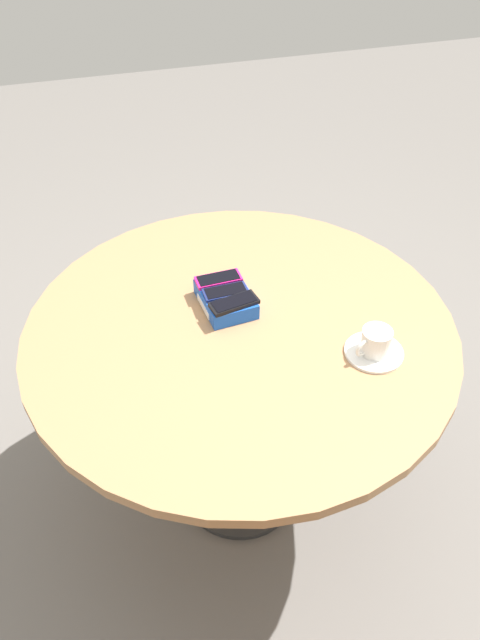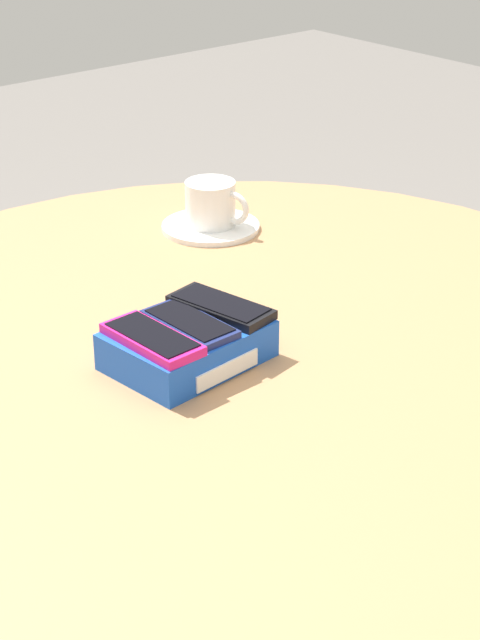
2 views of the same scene
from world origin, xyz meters
name	(u,v)px [view 1 (image 1 of 2)]	position (x,y,z in m)	size (l,w,h in m)	color
ground_plane	(240,489)	(0.00, 0.00, 0.00)	(8.00, 8.00, 0.00)	slate
round_table	(240,350)	(0.00, 0.00, 0.67)	(1.14, 1.14, 0.76)	#2D2D2D
phone_box	(226,299)	(-0.09, -0.01, 0.78)	(0.18, 0.14, 0.05)	blue
phone_magenta	(218,279)	(-0.15, -0.02, 0.81)	(0.06, 0.13, 0.01)	#D11975
phone_navy	(225,292)	(-0.09, -0.02, 0.81)	(0.06, 0.12, 0.01)	navy
phone_black	(234,303)	(-0.04, -0.01, 0.81)	(0.08, 0.14, 0.01)	black
saucer	(374,352)	(0.19, 0.29, 0.76)	(0.15, 0.15, 0.01)	white
coffee_cup	(375,341)	(0.19, 0.29, 0.80)	(0.08, 0.10, 0.07)	white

